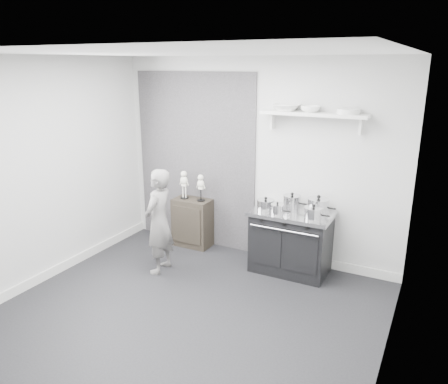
{
  "coord_description": "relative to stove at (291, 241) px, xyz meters",
  "views": [
    {
      "loc": [
        2.28,
        -3.53,
        2.61
      ],
      "look_at": [
        -0.04,
        0.95,
        1.12
      ],
      "focal_mm": 35.0,
      "sensor_mm": 36.0,
      "label": 1
    }
  ],
  "objects": [
    {
      "name": "room_shell",
      "position": [
        -0.74,
        -1.33,
        1.23
      ],
      "size": [
        4.02,
        3.62,
        2.71
      ],
      "color": "beige",
      "rests_on": "ground"
    },
    {
      "name": "wall_shelf",
      "position": [
        0.15,
        0.2,
        1.6
      ],
      "size": [
        1.3,
        0.26,
        0.24
      ],
      "color": "silver",
      "rests_on": "room_shell"
    },
    {
      "name": "pot_back_right",
      "position": [
        0.3,
        0.1,
        0.5
      ],
      "size": [
        0.36,
        0.27,
        0.23
      ],
      "color": "silver",
      "rests_on": "stove"
    },
    {
      "name": "pot_front_right",
      "position": [
        0.31,
        -0.15,
        0.48
      ],
      "size": [
        0.31,
        0.22,
        0.19
      ],
      "color": "silver",
      "rests_on": "stove"
    },
    {
      "name": "skeleton_torso",
      "position": [
        -1.41,
        0.13,
        0.53
      ],
      "size": [
        0.13,
        0.08,
        0.45
      ],
      "primitive_type": null,
      "color": "silver",
      "rests_on": "side_cabinet"
    },
    {
      "name": "bowl_large",
      "position": [
        -0.2,
        0.19,
        1.67
      ],
      "size": [
        0.33,
        0.33,
        0.08
      ],
      "primitive_type": "imported",
      "color": "white",
      "rests_on": "wall_shelf"
    },
    {
      "name": "plate_stack",
      "position": [
        0.56,
        0.19,
        1.66
      ],
      "size": [
        0.27,
        0.27,
        0.06
      ],
      "primitive_type": "cylinder",
      "color": "silver",
      "rests_on": "wall_shelf"
    },
    {
      "name": "child",
      "position": [
        -1.5,
        -0.77,
        0.27
      ],
      "size": [
        0.37,
        0.52,
        1.36
      ],
      "primitive_type": "imported",
      "rotation": [
        0.0,
        0.0,
        -1.48
      ],
      "color": "slate",
      "rests_on": "ground"
    },
    {
      "name": "pot_front_center",
      "position": [
        -0.13,
        -0.18,
        0.47
      ],
      "size": [
        0.26,
        0.17,
        0.16
      ],
      "color": "silver",
      "rests_on": "stove"
    },
    {
      "name": "ground",
      "position": [
        -0.65,
        -1.48,
        -0.41
      ],
      "size": [
        4.0,
        4.0,
        0.0
      ],
      "primitive_type": "plane",
      "color": "black",
      "rests_on": "ground"
    },
    {
      "name": "side_cabinet",
      "position": [
        -1.56,
        0.13,
        -0.05
      ],
      "size": [
        0.55,
        0.32,
        0.71
      ],
      "primitive_type": "cube",
      "color": "black",
      "rests_on": "ground"
    },
    {
      "name": "pot_back_left",
      "position": [
        -0.05,
        0.14,
        0.49
      ],
      "size": [
        0.31,
        0.23,
        0.21
      ],
      "color": "silver",
      "rests_on": "stove"
    },
    {
      "name": "pot_front_left",
      "position": [
        -0.32,
        -0.1,
        0.47
      ],
      "size": [
        0.31,
        0.22,
        0.18
      ],
      "color": "silver",
      "rests_on": "stove"
    },
    {
      "name": "stove",
      "position": [
        0.0,
        0.0,
        0.0
      ],
      "size": [
        1.01,
        0.63,
        0.81
      ],
      "color": "black",
      "rests_on": "ground"
    },
    {
      "name": "skeleton_full",
      "position": [
        -1.69,
        0.13,
        0.54
      ],
      "size": [
        0.13,
        0.09,
        0.47
      ],
      "primitive_type": null,
      "color": "silver",
      "rests_on": "side_cabinet"
    },
    {
      "name": "bowl_small",
      "position": [
        0.1,
        0.19,
        1.67
      ],
      "size": [
        0.24,
        0.24,
        0.07
      ],
      "primitive_type": "imported",
      "color": "white",
      "rests_on": "wall_shelf"
    }
  ]
}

